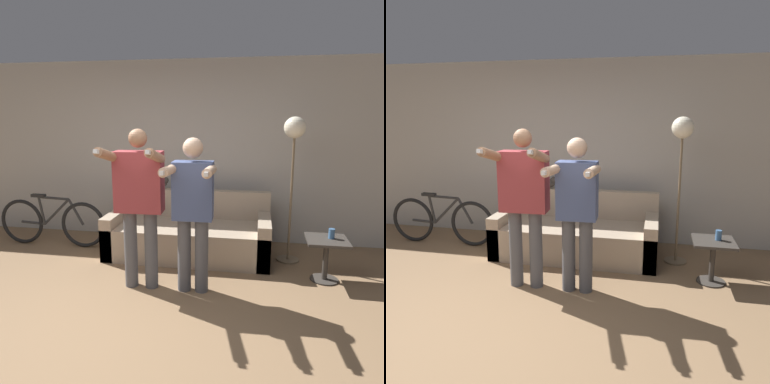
# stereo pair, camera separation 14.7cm
# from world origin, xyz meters

# --- Properties ---
(ground_plane) EXTENTS (16.00, 16.00, 0.00)m
(ground_plane) POSITION_xyz_m (0.00, 0.00, 0.00)
(ground_plane) COLOR #846647
(wall_back) EXTENTS (10.00, 0.05, 2.60)m
(wall_back) POSITION_xyz_m (0.00, 2.73, 1.30)
(wall_back) COLOR #B7B2A8
(wall_back) RESTS_ON ground_plane
(couch) EXTENTS (2.11, 0.92, 0.81)m
(couch) POSITION_xyz_m (0.42, 2.02, 0.26)
(couch) COLOR tan
(couch) RESTS_ON ground_plane
(person_left) EXTENTS (0.58, 0.68, 1.70)m
(person_left) POSITION_xyz_m (0.09, 0.97, 1.00)
(person_left) COLOR #56565B
(person_left) RESTS_ON ground_plane
(person_right) EXTENTS (0.49, 0.68, 1.62)m
(person_right) POSITION_xyz_m (0.66, 0.96, 0.93)
(person_right) COLOR #56565B
(person_right) RESTS_ON ground_plane
(cat) EXTENTS (0.50, 0.15, 0.17)m
(cat) POSITION_xyz_m (-0.13, 2.37, 0.89)
(cat) COLOR #3D3833
(cat) RESTS_ON couch
(floor_lamp) EXTENTS (0.28, 0.28, 1.82)m
(floor_lamp) POSITION_xyz_m (1.71, 2.02, 1.50)
(floor_lamp) COLOR #756047
(floor_lamp) RESTS_ON ground_plane
(side_table) EXTENTS (0.45, 0.45, 0.49)m
(side_table) POSITION_xyz_m (2.08, 1.49, 0.35)
(side_table) COLOR #38332D
(side_table) RESTS_ON ground_plane
(cup) EXTENTS (0.07, 0.07, 0.11)m
(cup) POSITION_xyz_m (2.13, 1.52, 0.55)
(cup) COLOR #3D6693
(cup) RESTS_ON side_table
(bicycle) EXTENTS (1.60, 0.07, 0.74)m
(bicycle) POSITION_xyz_m (-1.56, 2.01, 0.34)
(bicycle) COLOR black
(bicycle) RESTS_ON ground_plane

